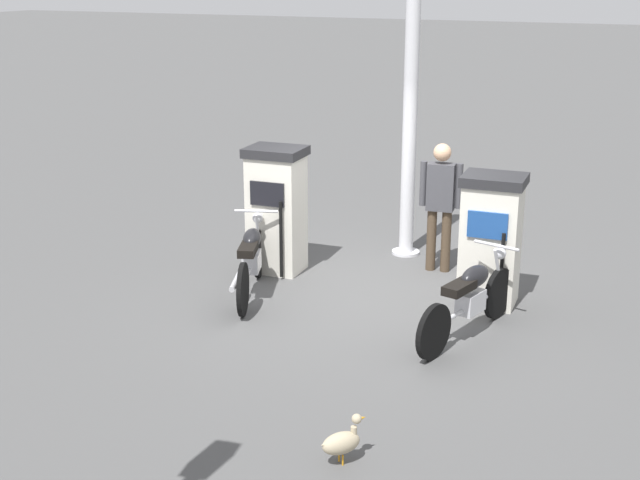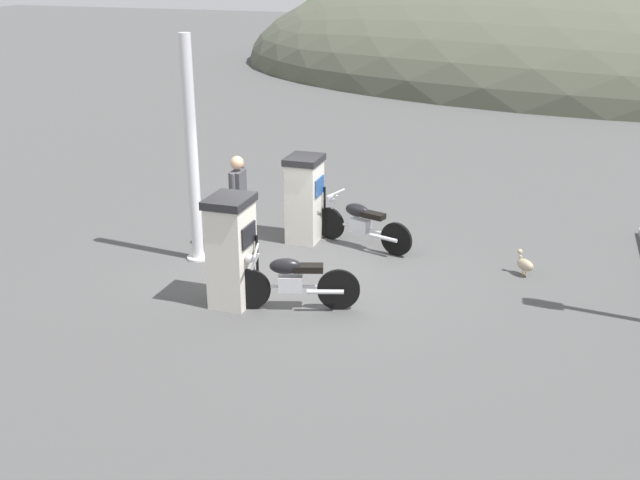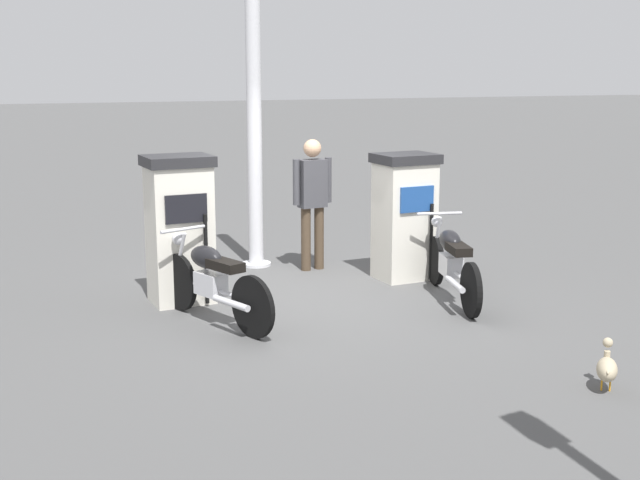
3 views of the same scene
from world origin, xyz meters
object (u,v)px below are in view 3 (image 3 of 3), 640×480
object	(u,v)px
motorcycle_far_pump	(451,261)
canopy_support_pole	(254,130)
motorcycle_near_pump	(211,279)
attendant_person	(312,195)
fuel_pump_near	(180,229)
fuel_pump_far	(405,216)
wandering_duck	(607,368)

from	to	relation	value
motorcycle_far_pump	canopy_support_pole	size ratio (longest dim) A/B	0.52
motorcycle_near_pump	canopy_support_pole	world-z (taller)	canopy_support_pole
motorcycle_near_pump	canopy_support_pole	size ratio (longest dim) A/B	0.49
motorcycle_far_pump	attendant_person	xyz separation A→B (m)	(-1.98, -0.96, 0.56)
fuel_pump_near	fuel_pump_far	distance (m)	2.91
fuel_pump_far	wandering_duck	world-z (taller)	fuel_pump_far
wandering_duck	canopy_support_pole	bearing A→B (deg)	-166.46
fuel_pump_near	attendant_person	distance (m)	2.20
fuel_pump_far	motorcycle_near_pump	bearing A→B (deg)	-71.66
fuel_pump_near	attendant_person	size ratio (longest dim) A/B	0.97
motorcycle_near_pump	attendant_person	bearing A→B (deg)	134.06
fuel_pump_far	wandering_duck	xyz separation A→B (m)	(4.06, -0.22, -0.62)
motorcycle_near_pump	wandering_duck	xyz separation A→B (m)	(3.13, 2.57, -0.28)
attendant_person	fuel_pump_near	bearing A→B (deg)	-65.79
wandering_duck	fuel_pump_near	bearing A→B (deg)	-146.52
motorcycle_far_pump	wandering_duck	size ratio (longest dim) A/B	4.73
motorcycle_near_pump	fuel_pump_far	bearing A→B (deg)	108.34
fuel_pump_near	canopy_support_pole	bearing A→B (deg)	135.86
fuel_pump_near	wandering_duck	distance (m)	4.91
motorcycle_far_pump	attendant_person	size ratio (longest dim) A/B	1.14
fuel_pump_near	motorcycle_near_pump	xyz separation A→B (m)	(0.93, 0.11, -0.39)
canopy_support_pole	motorcycle_near_pump	bearing A→B (deg)	-28.24
attendant_person	wandering_duck	world-z (taller)	attendant_person
fuel_pump_far	motorcycle_near_pump	distance (m)	2.96
motorcycle_near_pump	canopy_support_pole	distance (m)	2.99
fuel_pump_far	wandering_duck	size ratio (longest dim) A/B	3.82
attendant_person	motorcycle_far_pump	bearing A→B (deg)	25.79
motorcycle_far_pump	wandering_duck	xyz separation A→B (m)	(2.97, -0.27, -0.26)
fuel_pump_near	motorcycle_far_pump	size ratio (longest dim) A/B	0.85
fuel_pump_near	motorcycle_near_pump	world-z (taller)	fuel_pump_near
motorcycle_near_pump	fuel_pump_near	bearing A→B (deg)	-173.09
attendant_person	canopy_support_pole	bearing A→B (deg)	-128.90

